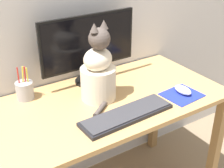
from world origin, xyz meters
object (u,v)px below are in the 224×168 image
Objects in this scene: monitor at (89,46)px; keyboard at (127,115)px; pen_cup at (25,90)px; computer_mouse_right at (183,90)px; cat at (98,72)px.

monitor is 1.19× the size of keyboard.
keyboard is 0.54m from pen_cup.
computer_mouse_right is 0.61× the size of pen_cup.
pen_cup is (-0.32, 0.20, -0.10)m from cat.
keyboard is at bearing -177.03° from computer_mouse_right.
computer_mouse_right is (0.34, -0.39, -0.20)m from monitor.
cat is at bearing -105.61° from monitor.
keyboard is at bearing -94.43° from monitor.
cat is 2.30× the size of pen_cup.
pen_cup reaches higher than keyboard.
monitor is 3.15× the size of pen_cup.
keyboard is (-0.03, -0.41, -0.21)m from monitor.
keyboard is 0.26m from cat.
computer_mouse_right reaches higher than keyboard.
pen_cup is (-0.34, 0.42, 0.04)m from keyboard.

